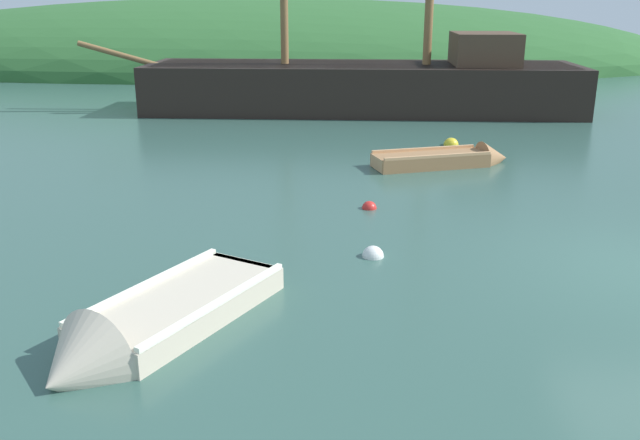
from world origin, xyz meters
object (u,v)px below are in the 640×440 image
(buoy_white, at_px, (373,256))
(buoy_yellow, at_px, (451,145))
(sailing_ship, at_px, (366,94))
(buoy_red, at_px, (369,208))
(rowboat_near_dock, at_px, (449,161))
(rowboat_portside, at_px, (147,330))

(buoy_white, height_order, buoy_yellow, buoy_yellow)
(sailing_ship, relative_size, buoy_yellow, 43.02)
(buoy_white, xyz_separation_m, buoy_red, (0.09, 2.62, 0.00))
(rowboat_near_dock, height_order, buoy_white, rowboat_near_dock)
(sailing_ship, distance_m, buoy_yellow, 6.44)
(rowboat_near_dock, bearing_deg, sailing_ship, 84.93)
(rowboat_portside, height_order, buoy_red, rowboat_portside)
(rowboat_near_dock, distance_m, rowboat_portside, 10.44)
(rowboat_near_dock, bearing_deg, buoy_red, -136.93)
(rowboat_portside, height_order, buoy_yellow, rowboat_portside)
(buoy_white, xyz_separation_m, buoy_yellow, (2.75, 8.70, 0.00))
(rowboat_portside, height_order, buoy_white, rowboat_portside)
(sailing_ship, distance_m, buoy_red, 12.16)
(rowboat_near_dock, relative_size, buoy_yellow, 8.53)
(rowboat_near_dock, relative_size, rowboat_portside, 0.97)
(rowboat_portside, bearing_deg, rowboat_near_dock, 179.38)
(buoy_yellow, bearing_deg, rowboat_near_dock, -100.92)
(buoy_red, distance_m, buoy_yellow, 6.64)
(sailing_ship, xyz_separation_m, rowboat_near_dock, (1.64, -8.48, -0.52))
(rowboat_near_dock, height_order, rowboat_portside, rowboat_portside)
(sailing_ship, relative_size, rowboat_near_dock, 5.05)
(rowboat_portside, distance_m, buoy_yellow, 12.80)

